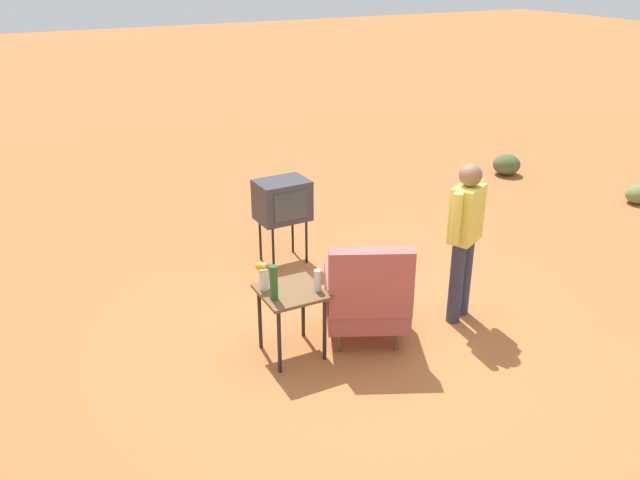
% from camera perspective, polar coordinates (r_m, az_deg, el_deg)
% --- Properties ---
extents(ground_plane, '(60.00, 60.00, 0.00)m').
position_cam_1_polar(ground_plane, '(6.44, 4.30, -8.47)').
color(ground_plane, '#AD6033').
extents(armchair, '(1.02, 1.03, 1.06)m').
position_cam_1_polar(armchair, '(6.13, 4.19, -4.85)').
color(armchair, brown).
rests_on(armchair, ground).
extents(side_table, '(0.56, 0.56, 0.67)m').
position_cam_1_polar(side_table, '(5.90, -2.54, -5.29)').
color(side_table, black).
rests_on(side_table, ground).
extents(tv_on_stand, '(0.62, 0.47, 1.03)m').
position_cam_1_polar(tv_on_stand, '(7.62, -3.32, 3.44)').
color(tv_on_stand, black).
rests_on(tv_on_stand, ground).
extents(person_standing, '(0.52, 0.36, 1.64)m').
position_cam_1_polar(person_standing, '(6.48, 12.59, 0.59)').
color(person_standing, '#2D3347').
rests_on(person_standing, ground).
extents(bottle_wine_green, '(0.07, 0.07, 0.32)m').
position_cam_1_polar(bottle_wine_green, '(5.65, -4.08, -3.75)').
color(bottle_wine_green, '#1E5623').
rests_on(bottle_wine_green, side_table).
extents(bottle_short_clear, '(0.06, 0.06, 0.20)m').
position_cam_1_polar(bottle_short_clear, '(5.80, -0.23, -3.56)').
color(bottle_short_clear, silver).
rests_on(bottle_short_clear, side_table).
extents(flower_vase, '(0.15, 0.10, 0.27)m').
position_cam_1_polar(flower_vase, '(5.82, -4.96, -3.01)').
color(flower_vase, silver).
rests_on(flower_vase, side_table).
extents(shrub_near, '(0.45, 0.45, 0.35)m').
position_cam_1_polar(shrub_near, '(11.45, 16.05, 6.38)').
color(shrub_near, '#475B33').
rests_on(shrub_near, ground).
extents(shrub_mid, '(0.35, 0.35, 0.27)m').
position_cam_1_polar(shrub_mid, '(10.81, 26.10, 3.59)').
color(shrub_mid, olive).
rests_on(shrub_mid, ground).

